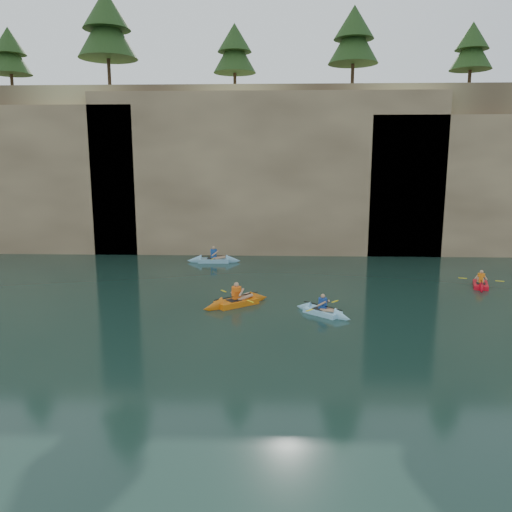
{
  "coord_description": "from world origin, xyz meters",
  "views": [
    {
      "loc": [
        2.61,
        -12.55,
        6.48
      ],
      "look_at": [
        1.92,
        5.64,
        3.0
      ],
      "focal_mm": 35.0,
      "sensor_mm": 36.0,
      "label": 1
    }
  ],
  "objects": [
    {
      "name": "kayaker_orange",
      "position": [
        0.89,
        9.31,
        0.16
      ],
      "size": [
        3.24,
        2.79,
        1.33
      ],
      "rotation": [
        0.0,
        0.0,
        0.67
      ],
      "color": "orange",
      "rests_on": "ground"
    },
    {
      "name": "cliff_pines",
      "position": [
        0.0,
        25.0,
        15.91
      ],
      "size": [
        56.0,
        6.0,
        7.83
      ],
      "primitive_type": null,
      "color": "black",
      "rests_on": "cliff"
    },
    {
      "name": "ground",
      "position": [
        0.0,
        0.0,
        0.0
      ],
      "size": [
        160.0,
        160.0,
        0.0
      ],
      "primitive_type": "plane",
      "color": "black",
      "rests_on": "ground"
    },
    {
      "name": "sea_cave_east",
      "position": [
        10.0,
        21.95,
        2.25
      ],
      "size": [
        5.0,
        1.0,
        4.5
      ],
      "primitive_type": "cube",
      "color": "black",
      "rests_on": "ground"
    },
    {
      "name": "kayaker_ltblue_near",
      "position": [
        4.68,
        8.08,
        0.14
      ],
      "size": [
        2.58,
        2.4,
        1.12
      ],
      "rotation": [
        0.0,
        0.0,
        -0.73
      ],
      "color": "#95D6F9",
      "rests_on": "ground"
    },
    {
      "name": "sea_cave_center",
      "position": [
        -4.0,
        21.95,
        1.6
      ],
      "size": [
        3.5,
        1.0,
        3.2
      ],
      "primitive_type": "cube",
      "color": "black",
      "rests_on": "ground"
    },
    {
      "name": "cliff",
      "position": [
        0.0,
        30.0,
        6.0
      ],
      "size": [
        70.0,
        16.0,
        12.0
      ],
      "primitive_type": "cube",
      "color": "tan",
      "rests_on": "ground"
    },
    {
      "name": "kayaker_ltblue_mid",
      "position": [
        -1.33,
        19.0,
        0.16
      ],
      "size": [
        3.49,
        2.59,
        1.32
      ],
      "rotation": [
        0.0,
        0.0,
        0.03
      ],
      "color": "#7EB6D3",
      "rests_on": "ground"
    },
    {
      "name": "kayaker_red_far",
      "position": [
        13.39,
        13.19,
        0.14
      ],
      "size": [
        2.1,
        3.05,
        1.1
      ],
      "rotation": [
        0.0,
        0.0,
        1.24
      ],
      "color": "red",
      "rests_on": "ground"
    },
    {
      "name": "cliff_slab_center",
      "position": [
        2.0,
        22.6,
        5.7
      ],
      "size": [
        24.0,
        2.4,
        11.4
      ],
      "primitive_type": "cube",
      "color": "tan",
      "rests_on": "ground"
    }
  ]
}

